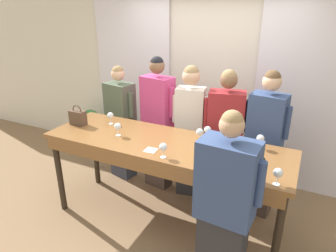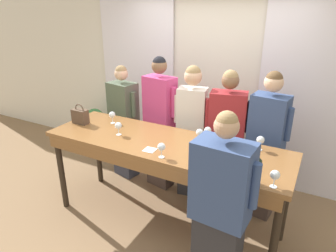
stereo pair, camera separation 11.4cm
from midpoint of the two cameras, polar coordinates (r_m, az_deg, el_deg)
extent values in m
plane|color=#846647|center=(3.72, -1.50, -17.63)|extent=(18.00, 18.00, 0.00)
cube|color=silver|center=(4.35, 7.45, 8.88)|extent=(12.00, 0.06, 2.80)
cube|color=white|center=(4.85, -7.36, 9.56)|extent=(1.28, 0.03, 2.69)
cube|color=white|center=(4.09, 24.22, 5.47)|extent=(1.28, 0.03, 2.69)
cube|color=brown|center=(3.17, -1.68, -3.42)|extent=(2.64, 0.82, 0.05)
cube|color=brown|center=(2.91, -5.30, -7.92)|extent=(2.54, 0.03, 0.12)
cylinder|color=#2D2319|center=(3.88, -20.77, -8.57)|extent=(0.07, 0.07, 0.99)
cylinder|color=#2D2319|center=(2.90, 18.89, -19.93)|extent=(0.07, 0.07, 0.99)
cylinder|color=#2D2319|center=(4.30, -14.43, -4.70)|extent=(0.07, 0.07, 0.99)
cylinder|color=#2D2319|center=(3.43, 20.54, -12.80)|extent=(0.07, 0.07, 0.99)
cylinder|color=black|center=(2.52, 15.75, -8.17)|extent=(0.07, 0.07, 0.22)
cone|color=black|center=(2.46, 16.06, -5.60)|extent=(0.07, 0.07, 0.04)
cylinder|color=black|center=(2.43, 16.19, -4.42)|extent=(0.03, 0.03, 0.07)
cylinder|color=white|center=(2.52, 15.73, -8.38)|extent=(0.07, 0.07, 0.09)
cube|color=brown|center=(3.76, -17.62, 1.51)|extent=(0.20, 0.10, 0.17)
torus|color=brown|center=(3.73, -17.79, 2.87)|extent=(0.13, 0.01, 0.13)
cylinder|color=white|center=(3.14, 15.99, -4.07)|extent=(0.06, 0.06, 0.00)
cylinder|color=white|center=(3.13, 16.06, -3.45)|extent=(0.01, 0.01, 0.07)
sphere|color=white|center=(3.10, 16.20, -2.29)|extent=(0.08, 0.08, 0.08)
sphere|color=maroon|center=(3.10, 16.18, -2.46)|extent=(0.05, 0.05, 0.05)
cylinder|color=white|center=(3.37, -10.42, -1.77)|extent=(0.06, 0.06, 0.00)
cylinder|color=white|center=(3.35, -10.46, -1.18)|extent=(0.01, 0.01, 0.07)
sphere|color=white|center=(3.33, -10.54, -0.08)|extent=(0.08, 0.08, 0.08)
cylinder|color=white|center=(3.24, 6.48, -2.48)|extent=(0.06, 0.06, 0.00)
cylinder|color=white|center=(3.23, 6.51, -1.87)|extent=(0.01, 0.01, 0.07)
sphere|color=white|center=(3.20, 6.56, -0.74)|extent=(0.08, 0.08, 0.08)
sphere|color=maroon|center=(3.20, 6.55, -0.90)|extent=(0.05, 0.05, 0.05)
cylinder|color=white|center=(3.71, -11.67, 0.42)|extent=(0.06, 0.06, 0.00)
cylinder|color=white|center=(3.70, -11.72, 0.97)|extent=(0.01, 0.01, 0.07)
sphere|color=white|center=(3.67, -11.80, 1.98)|extent=(0.08, 0.08, 0.08)
cylinder|color=white|center=(3.18, 4.98, -2.94)|extent=(0.06, 0.06, 0.00)
cylinder|color=white|center=(3.16, 5.00, -2.32)|extent=(0.01, 0.01, 0.07)
sphere|color=white|center=(3.14, 5.04, -1.17)|extent=(0.08, 0.08, 0.08)
cylinder|color=white|center=(2.85, -2.06, -5.96)|extent=(0.06, 0.06, 0.00)
cylinder|color=white|center=(2.83, -2.07, -5.28)|extent=(0.01, 0.01, 0.07)
sphere|color=white|center=(2.80, -2.09, -4.02)|extent=(0.08, 0.08, 0.08)
cylinder|color=white|center=(2.58, 18.73, -10.48)|extent=(0.06, 0.06, 0.00)
cylinder|color=white|center=(2.56, 18.83, -9.76)|extent=(0.01, 0.01, 0.07)
sphere|color=white|center=(2.53, 19.02, -8.43)|extent=(0.08, 0.08, 0.08)
cube|color=white|center=(2.99, -4.40, -4.62)|extent=(0.12, 0.12, 0.00)
cube|color=#383D51|center=(4.46, -9.33, -4.71)|extent=(0.36, 0.28, 0.78)
cube|color=#4C5B47|center=(4.19, -9.91, 3.91)|extent=(0.42, 0.33, 0.62)
sphere|color=#DBAD89|center=(4.08, -10.31, 9.70)|extent=(0.18, 0.18, 0.18)
sphere|color=#93754C|center=(4.07, -10.34, 10.14)|extent=(0.16, 0.16, 0.16)
cylinder|color=#4C5B47|center=(4.03, -7.87, 4.00)|extent=(0.08, 0.08, 0.34)
cylinder|color=#4C5B47|center=(4.33, -11.90, 4.99)|extent=(0.08, 0.08, 0.34)
cube|color=#473833|center=(4.16, -2.66, -5.86)|extent=(0.37, 0.25, 0.87)
cube|color=#C63D7A|center=(3.85, -2.86, 4.38)|extent=(0.44, 0.30, 0.69)
sphere|color=brown|center=(3.74, -3.00, 11.34)|extent=(0.19, 0.19, 0.19)
sphere|color=black|center=(3.73, -3.01, 11.85)|extent=(0.17, 0.17, 0.17)
cylinder|color=#C63D7A|center=(3.71, -0.18, 4.52)|extent=(0.08, 0.08, 0.38)
cylinder|color=#C63D7A|center=(3.98, -5.39, 5.65)|extent=(0.08, 0.08, 0.38)
cube|color=#28282D|center=(4.00, 3.13, -7.51)|extent=(0.32, 0.24, 0.81)
cube|color=silver|center=(3.69, 3.36, 2.39)|extent=(0.38, 0.29, 0.64)
sphere|color=#DBAD89|center=(3.56, 3.52, 9.43)|extent=(0.21, 0.21, 0.21)
sphere|color=#93754C|center=(3.55, 3.54, 10.02)|extent=(0.19, 0.19, 0.19)
cylinder|color=silver|center=(3.64, 6.36, 2.83)|extent=(0.08, 0.08, 0.35)
cylinder|color=silver|center=(3.72, 0.45, 3.36)|extent=(0.08, 0.08, 0.35)
cube|color=#28282D|center=(3.87, 9.34, -8.82)|extent=(0.39, 0.28, 0.82)
cube|color=maroon|center=(3.55, 10.06, 1.42)|extent=(0.46, 0.33, 0.65)
sphere|color=brown|center=(3.42, 10.57, 8.61)|extent=(0.20, 0.20, 0.20)
sphere|color=#93754C|center=(3.41, 10.61, 9.17)|extent=(0.17, 0.17, 0.17)
cylinder|color=maroon|center=(3.53, 13.79, 1.83)|extent=(0.08, 0.08, 0.36)
cylinder|color=maroon|center=(3.55, 6.45, 2.48)|extent=(0.08, 0.08, 0.36)
cube|color=#473833|center=(3.79, 16.08, -10.06)|extent=(0.35, 0.26, 0.84)
cube|color=#334775|center=(3.46, 17.37, 0.53)|extent=(0.41, 0.30, 0.66)
sphere|color=#DBAD89|center=(3.33, 18.27, 8.01)|extent=(0.20, 0.20, 0.20)
sphere|color=brown|center=(3.32, 18.35, 8.60)|extent=(0.18, 0.18, 0.18)
cylinder|color=#334775|center=(3.40, 20.85, 0.57)|extent=(0.08, 0.08, 0.36)
cylinder|color=#334775|center=(3.50, 14.16, 2.00)|extent=(0.08, 0.08, 0.36)
cube|color=#334775|center=(2.32, 9.78, -10.29)|extent=(0.45, 0.30, 0.65)
sphere|color=tan|center=(2.11, 10.55, 0.11)|extent=(0.18, 0.18, 0.18)
sphere|color=#93754C|center=(2.10, 10.61, 0.91)|extent=(0.16, 0.16, 0.16)
cylinder|color=#334775|center=(2.37, 4.37, -7.87)|extent=(0.07, 0.07, 0.36)
cylinder|color=#334775|center=(2.24, 15.70, -10.63)|extent=(0.07, 0.07, 0.36)
cylinder|color=#935B3D|center=(5.38, -14.75, -3.51)|extent=(0.29, 0.29, 0.25)
ellipsoid|color=#38753D|center=(5.23, -15.14, 0.15)|extent=(0.38, 0.38, 0.55)
camera|label=1|loc=(0.06, -91.03, -0.41)|focal=32.00mm
camera|label=2|loc=(0.06, 88.97, 0.41)|focal=32.00mm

